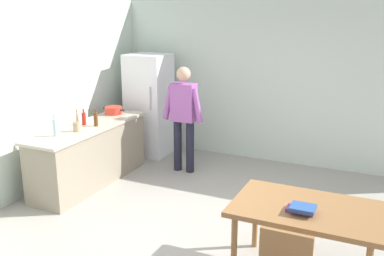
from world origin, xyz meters
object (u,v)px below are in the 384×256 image
Objects in this scene: dining_table at (306,214)px; bottle_sauce_red at (84,118)px; bottle_beer_brown at (96,119)px; utensil_jar at (77,126)px; cooking_pot at (114,110)px; book_stack at (302,209)px; bottle_water_clear at (55,127)px; refrigerator at (149,105)px; person at (184,112)px.

bottle_sauce_red reaches higher than dining_table.
utensil_jar is at bearing -100.62° from bottle_beer_brown.
book_stack is (3.46, -2.01, -0.17)m from cooking_pot.
dining_table is at bearing 80.88° from book_stack.
bottle_beer_brown is (0.07, 0.35, 0.03)m from utensil_jar.
cooking_pot is 1.67× the size of bottle_sauce_red.
cooking_pot is 1.40m from bottle_water_clear.
dining_table is 4.67× the size of bottle_water_clear.
cooking_pot is 1.54× the size of bottle_beer_brown.
bottle_water_clear is (0.03, -0.64, 0.03)m from bottle_sauce_red.
cooking_pot is 1.33× the size of bottle_water_clear.
utensil_jar is (-3.35, 0.78, 0.31)m from dining_table.
utensil_jar is (-0.05, -1.92, 0.08)m from refrigerator.
bottle_beer_brown is at bearing 5.38° from bottle_sauce_red.
dining_table is at bearing -42.41° from person.
cooking_pot is (-0.18, -0.83, 0.06)m from refrigerator.
utensil_jar is 0.36m from bottle_sauce_red.
book_stack is at bearing -15.56° from utensil_jar.
bottle_water_clear is at bearing -109.29° from utensil_jar.
dining_table is (3.30, -2.70, -0.23)m from refrigerator.
bottle_sauce_red is 0.20m from bottle_beer_brown.
bottle_water_clear is at bearing -123.56° from person.
utensil_jar is 1.07× the size of bottle_water_clear.
refrigerator reaches higher than utensil_jar.
utensil_jar is 0.33m from bottle_water_clear.
dining_table is 0.18m from book_stack.
bottle_water_clear is at bearing -104.80° from bottle_beer_brown.
dining_table is at bearing -7.78° from bottle_water_clear.
bottle_sauce_red is at bearing -90.13° from cooking_pot.
cooking_pot is 0.77m from bottle_beer_brown.
bottle_sauce_red is at bearing -96.70° from refrigerator.
person reaches higher than cooking_pot.
bottle_water_clear reaches higher than cooking_pot.
cooking_pot is 1.50× the size of book_stack.
bottle_water_clear is at bearing -89.00° from cooking_pot.
bottle_sauce_red is at bearing 92.34° from bottle_water_clear.
bottle_sauce_red is 0.64m from bottle_water_clear.
bottle_water_clear is at bearing -87.66° from bottle_sauce_red.
refrigerator is 1.92m from utensil_jar.
book_stack is (3.28, -2.84, -0.11)m from refrigerator.
refrigerator reaches higher than cooking_pot.
person reaches higher than bottle_water_clear.
utensil_jar reaches higher than dining_table.
book_stack is (3.33, -0.93, -0.19)m from utensil_jar.
bottle_beer_brown is at bearing -132.70° from person.
utensil_jar reaches higher than bottle_water_clear.
utensil_jar is at bearing -126.30° from person.
book_stack is at bearing -44.54° from person.
bottle_sauce_red is 0.80× the size of bottle_water_clear.
person is 3.27m from book_stack.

